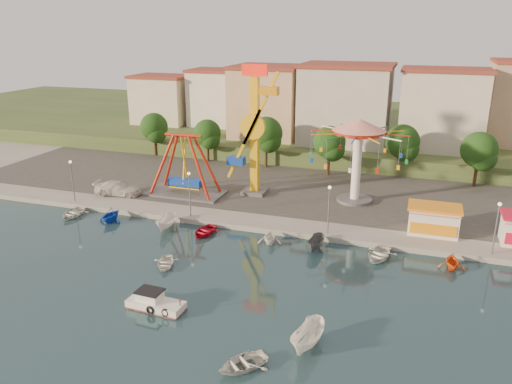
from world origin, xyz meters
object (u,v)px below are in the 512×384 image
at_px(wave_swinger, 358,142).
at_px(rowboat_a, 165,263).
at_px(kamikaze_tower, 256,134).
at_px(skiff, 308,337).
at_px(cabin_motorboat, 155,304).
at_px(van, 118,188).
at_px(pirate_ship_ride, 185,166).

relative_size(wave_swinger, rowboat_a, 3.58).
xyz_separation_m(kamikaze_tower, skiff, (13.59, -29.09, -7.72)).
bearing_deg(skiff, wave_swinger, 102.24).
height_order(wave_swinger, skiff, wave_swinger).
bearing_deg(rowboat_a, wave_swinger, 34.66).
bearing_deg(cabin_motorboat, van, 131.71).
height_order(pirate_ship_ride, van, pirate_ship_ride).
bearing_deg(cabin_motorboat, skiff, -2.17).
relative_size(pirate_ship_ride, wave_swinger, 0.86).
bearing_deg(kamikaze_tower, cabin_motorboat, -88.33).
height_order(kamikaze_tower, van, kamikaze_tower).
xyz_separation_m(rowboat_a, van, (-14.95, 15.19, 1.14)).
relative_size(kamikaze_tower, wave_swinger, 1.42).
relative_size(pirate_ship_ride, cabin_motorboat, 2.11).
xyz_separation_m(wave_swinger, cabin_motorboat, (-11.77, -29.26, -7.76)).
xyz_separation_m(pirate_ship_ride, van, (-8.19, -3.07, -2.92)).
relative_size(cabin_motorboat, skiff, 1.09).
relative_size(pirate_ship_ride, kamikaze_tower, 0.61).
relative_size(pirate_ship_ride, van, 1.66).
relative_size(cabin_motorboat, van, 0.79).
relative_size(wave_swinger, skiff, 2.67).
bearing_deg(rowboat_a, pirate_ship_ride, 87.96).
bearing_deg(pirate_ship_ride, kamikaze_tower, 18.10).
xyz_separation_m(pirate_ship_ride, cabin_motorboat, (9.53, -25.11, -3.96)).
height_order(pirate_ship_ride, kamikaze_tower, kamikaze_tower).
bearing_deg(van, kamikaze_tower, -80.10).
distance_m(kamikaze_tower, wave_swinger, 12.66).
distance_m(kamikaze_tower, rowboat_a, 22.73).
distance_m(kamikaze_tower, skiff, 33.03).
distance_m(pirate_ship_ride, rowboat_a, 19.88).
distance_m(kamikaze_tower, van, 19.25).
bearing_deg(wave_swinger, cabin_motorboat, -111.91).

